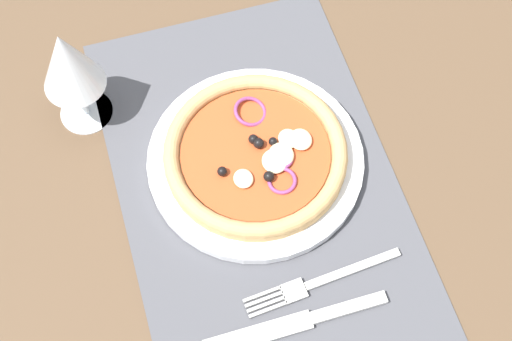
{
  "coord_description": "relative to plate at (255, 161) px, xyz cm",
  "views": [
    {
      "loc": [
        -35.28,
        10.86,
        75.29
      ],
      "look_at": [
        0.9,
        0.0,
        2.69
      ],
      "focal_mm": 50.76,
      "sensor_mm": 36.0,
      "label": 1
    }
  ],
  "objects": [
    {
      "name": "knife",
      "position": [
        -19.6,
        1.6,
        -0.39
      ],
      "size": [
        2.05,
        20.01,
        0.62
      ],
      "rotation": [
        0.0,
        0.0,
        1.57
      ],
      "color": "silver",
      "rests_on": "placemat"
    },
    {
      "name": "pizza",
      "position": [
        -0.03,
        -0.08,
        1.73
      ],
      "size": [
        21.18,
        21.18,
        2.55
      ],
      "color": "tan",
      "rests_on": "plate"
    },
    {
      "name": "wine_glass",
      "position": [
        12.88,
        17.7,
        9.0
      ],
      "size": [
        7.2,
        7.2,
        14.9
      ],
      "color": "silver",
      "rests_on": "ground_plane"
    },
    {
      "name": "ground_plane",
      "position": [
        -3.0,
        0.56,
        -2.24
      ],
      "size": [
        190.0,
        140.0,
        2.4
      ],
      "primitive_type": "cube",
      "color": "brown"
    },
    {
      "name": "fork",
      "position": [
        -16.03,
        -1.89,
        -0.42
      ],
      "size": [
        2.89,
        18.06,
        0.44
      ],
      "rotation": [
        0.0,
        0.0,
        1.65
      ],
      "color": "silver",
      "rests_on": "placemat"
    },
    {
      "name": "placemat",
      "position": [
        -3.0,
        0.56,
        -0.84
      ],
      "size": [
        51.59,
        31.59,
        0.4
      ],
      "primitive_type": "cube",
      "color": "#4C4C51",
      "rests_on": "ground_plane"
    },
    {
      "name": "plate",
      "position": [
        0.0,
        0.0,
        0.0
      ],
      "size": [
        25.22,
        25.22,
        1.29
      ],
      "primitive_type": "cylinder",
      "color": "white",
      "rests_on": "placemat"
    }
  ]
}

